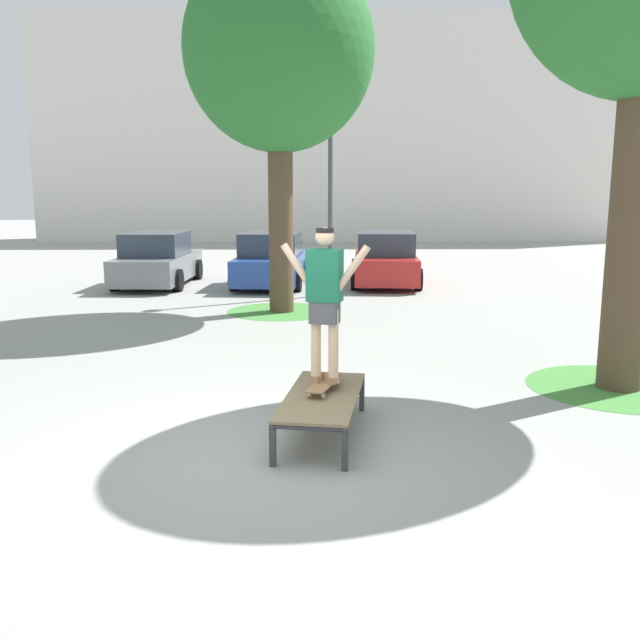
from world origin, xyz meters
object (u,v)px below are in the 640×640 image
object	(u,v)px
car_grey	(158,261)
light_post	(331,142)
tree_mid_back	(279,52)
car_blue	(272,261)
skater	(325,294)
skate_box	(322,399)
car_red	(385,260)
skateboard	(325,384)

from	to	relation	value
car_grey	light_post	xyz separation A→B (m)	(4.84, -2.07, 3.13)
tree_mid_back	car_blue	world-z (taller)	tree_mid_back
skater	light_post	bearing A→B (deg)	87.83
skate_box	car_red	size ratio (longest dim) A/B	0.46
skater	light_post	distance (m)	10.41
light_post	car_blue	bearing A→B (deg)	128.57
skateboard	car_grey	world-z (taller)	car_grey
car_grey	light_post	world-z (taller)	light_post
car_blue	car_red	distance (m)	3.25
car_grey	light_post	size ratio (longest dim) A/B	0.73
skateboard	car_red	xyz separation A→B (m)	(2.03, 12.30, 0.15)
skateboard	car_red	world-z (taller)	car_red
skateboard	car_blue	distance (m)	12.21
skateboard	skater	xyz separation A→B (m)	(0.00, 0.00, 0.99)
skateboard	tree_mid_back	world-z (taller)	tree_mid_back
skateboard	car_red	distance (m)	12.47
skateboard	skate_box	bearing A→B (deg)	-99.43
tree_mid_back	car_red	distance (m)	7.17
skater	car_grey	bearing A→B (deg)	110.04
skate_box	tree_mid_back	world-z (taller)	tree_mid_back
car_red	car_blue	bearing A→B (deg)	-177.35
skate_box	light_post	bearing A→B (deg)	87.71
car_red	skater	bearing A→B (deg)	-99.37
skateboard	car_grey	size ratio (longest dim) A/B	0.19
tree_mid_back	light_post	distance (m)	3.13
skateboard	tree_mid_back	bearing A→B (deg)	95.66
skate_box	skateboard	size ratio (longest dim) A/B	2.43
car_grey	car_red	world-z (taller)	same
skate_box	car_red	world-z (taller)	car_red
skateboard	car_grey	distance (m)	13.00
skate_box	car_grey	bearing A→B (deg)	109.68
tree_mid_back	car_blue	bearing A→B (deg)	95.77
car_blue	car_red	world-z (taller)	same
skater	tree_mid_back	size ratio (longest dim) A/B	0.22
car_red	car_grey	bearing A→B (deg)	-179.22
skate_box	skateboard	xyz separation A→B (m)	(0.03, 0.16, 0.12)
skate_box	skater	xyz separation A→B (m)	(0.03, 0.16, 1.12)
car_grey	tree_mid_back	bearing A→B (deg)	-50.45
tree_mid_back	car_grey	size ratio (longest dim) A/B	1.79
car_red	light_post	bearing A→B (deg)	-127.38
tree_mid_back	car_grey	xyz separation A→B (m)	(-3.69, 4.46, -4.78)
car_red	skate_box	bearing A→B (deg)	-99.37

